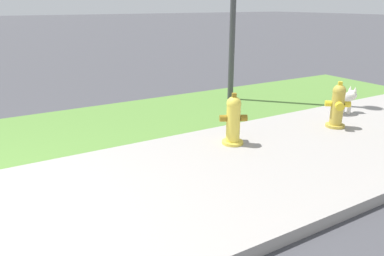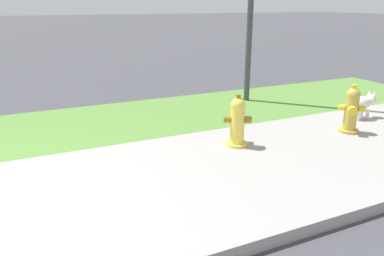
# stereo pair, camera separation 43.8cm
# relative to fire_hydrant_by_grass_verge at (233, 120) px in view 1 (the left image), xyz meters

# --- Properties ---
(fire_hydrant_by_grass_verge) EXTENTS (0.37, 0.34, 0.71)m
(fire_hydrant_by_grass_verge) POSITION_rel_fire_hydrant_by_grass_verge_xyz_m (0.00, 0.00, 0.00)
(fire_hydrant_by_grass_verge) COLOR yellow
(fire_hydrant_by_grass_verge) RESTS_ON ground
(fire_hydrant_far_end) EXTENTS (0.34, 0.34, 0.71)m
(fire_hydrant_far_end) POSITION_rel_fire_hydrant_by_grass_verge_xyz_m (1.78, -0.24, 0.00)
(fire_hydrant_far_end) COLOR gold
(fire_hydrant_far_end) RESTS_ON ground
(small_white_dog) EXTENTS (0.51, 0.22, 0.46)m
(small_white_dog) POSITION_rel_fire_hydrant_by_grass_verge_xyz_m (2.51, 0.18, -0.07)
(small_white_dog) COLOR silver
(small_white_dog) RESTS_ON ground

